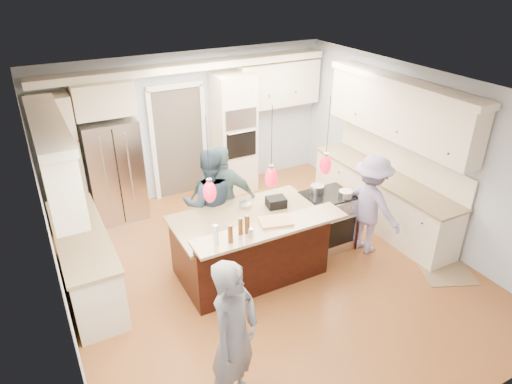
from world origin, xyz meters
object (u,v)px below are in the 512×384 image
Objects in this scene: person_far_left at (210,203)px; island_range at (327,220)px; refrigerator at (114,170)px; person_bar_end at (235,337)px; kitchen_island at (250,245)px.

island_range is at bearing 174.65° from person_far_left.
refrigerator is 2.07m from person_far_left.
refrigerator is 1.03× the size of person_bar_end.
kitchen_island is at bearing -63.12° from refrigerator.
person_bar_end is (-2.54, -1.95, 0.42)m from island_range.
person_bar_end is (-1.13, -1.87, 0.39)m from kitchen_island.
person_bar_end is at bearing -87.76° from refrigerator.
refrigerator is 3.71m from island_range.
island_range is 0.53× the size of person_far_left.
kitchen_island is 2.22m from person_bar_end.
person_far_left is (0.86, 2.65, -0.01)m from person_bar_end.
island_range is (1.41, 0.08, -0.03)m from kitchen_island.
kitchen_island is (1.30, -2.57, -0.42)m from refrigerator.
refrigerator is 1.04× the size of person_far_left.
refrigerator reaches higher than kitchen_island.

